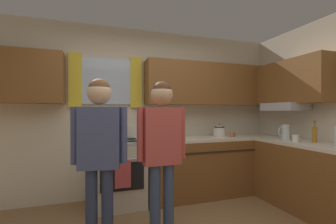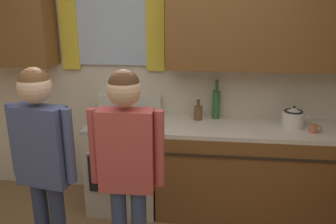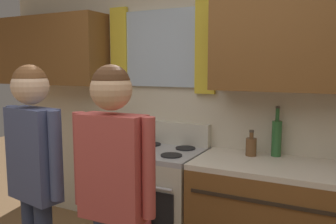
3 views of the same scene
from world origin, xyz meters
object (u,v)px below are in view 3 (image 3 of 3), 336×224
Objects in this scene: bottle_wine_green at (277,137)px; adult_left at (34,164)px; bottle_squat_brown at (251,146)px; adult_in_plaid at (113,178)px; stove_oven at (161,199)px.

bottle_wine_green is 1.77m from adult_left.
bottle_squat_brown is 0.52× the size of bottle_wine_green.
bottle_squat_brown is at bearing 70.67° from adult_in_plaid.
stove_oven is at bearing 105.04° from adult_in_plaid.
bottle_wine_green reaches higher than bottle_squat_brown.
adult_in_plaid is at bearing -74.96° from stove_oven.
bottle_wine_green is at bearing 23.76° from bottle_squat_brown.
bottle_squat_brown is 1.31m from adult_in_plaid.
adult_left is (-1.02, -1.22, 0.04)m from bottle_squat_brown.
adult_left is 0.59m from adult_in_plaid.
adult_left is (-0.30, -1.07, 0.54)m from stove_oven.
adult_left is at bearing 179.15° from adult_in_plaid.
stove_oven is 2.79× the size of bottle_wine_green.
adult_in_plaid reaches higher than bottle_squat_brown.
bottle_wine_green is 0.24× the size of adult_left.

